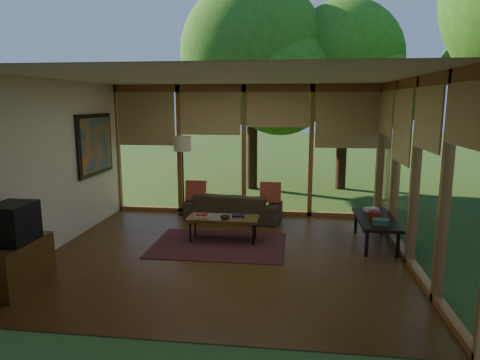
# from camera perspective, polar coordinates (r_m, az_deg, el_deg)

# --- Properties ---
(floor) EXTENTS (5.50, 5.50, 0.00)m
(floor) POSITION_cam_1_polar(r_m,az_deg,el_deg) (6.78, -1.99, -9.87)
(floor) COLOR #553416
(floor) RESTS_ON ground
(ceiling) EXTENTS (5.50, 5.50, 0.00)m
(ceiling) POSITION_cam_1_polar(r_m,az_deg,el_deg) (6.37, -2.14, 13.56)
(ceiling) COLOR silver
(ceiling) RESTS_ON ground
(wall_left) EXTENTS (0.04, 5.00, 2.70)m
(wall_left) POSITION_cam_1_polar(r_m,az_deg,el_deg) (7.39, -23.60, 1.77)
(wall_left) COLOR beige
(wall_left) RESTS_ON ground
(wall_front) EXTENTS (5.50, 0.04, 2.70)m
(wall_front) POSITION_cam_1_polar(r_m,az_deg,el_deg) (4.04, -7.79, -3.99)
(wall_front) COLOR beige
(wall_front) RESTS_ON ground
(window_wall_back) EXTENTS (5.50, 0.12, 2.70)m
(window_wall_back) POSITION_cam_1_polar(r_m,az_deg,el_deg) (8.89, 0.54, 3.95)
(window_wall_back) COLOR #985F2F
(window_wall_back) RESTS_ON ground
(window_wall_right) EXTENTS (0.12, 5.00, 2.70)m
(window_wall_right) POSITION_cam_1_polar(r_m,az_deg,el_deg) (6.58, 22.29, 0.90)
(window_wall_right) COLOR #985F2F
(window_wall_right) RESTS_ON ground
(tree_nw) EXTENTS (3.79, 3.79, 5.50)m
(tree_nw) POSITION_cam_1_polar(r_m,az_deg,el_deg) (11.70, 1.73, 16.51)
(tree_nw) COLOR #311C11
(tree_nw) RESTS_ON ground
(tree_ne) EXTENTS (3.01, 3.01, 4.98)m
(tree_ne) POSITION_cam_1_polar(r_m,az_deg,el_deg) (11.99, 13.85, 15.40)
(tree_ne) COLOR #311C11
(tree_ne) RESTS_ON ground
(rug) EXTENTS (2.18, 1.54, 0.01)m
(rug) POSITION_cam_1_polar(r_m,az_deg,el_deg) (7.19, -2.81, -8.63)
(rug) COLOR maroon
(rug) RESTS_ON floor
(sofa) EXTENTS (1.98, 1.01, 0.55)m
(sofa) POSITION_cam_1_polar(r_m,az_deg,el_deg) (8.61, -0.92, -3.53)
(sofa) COLOR #3C311E
(sofa) RESTS_ON floor
(pillow_left) EXTENTS (0.40, 0.22, 0.42)m
(pillow_left) POSITION_cam_1_polar(r_m,az_deg,el_deg) (8.63, -5.91, -1.47)
(pillow_left) COLOR maroon
(pillow_left) RESTS_ON sofa
(pillow_right) EXTENTS (0.41, 0.22, 0.43)m
(pillow_right) POSITION_cam_1_polar(r_m,az_deg,el_deg) (8.42, 4.08, -1.72)
(pillow_right) COLOR maroon
(pillow_right) RESTS_ON sofa
(ct_book_lower) EXTENTS (0.23, 0.19, 0.03)m
(ct_book_lower) POSITION_cam_1_polar(r_m,az_deg,el_deg) (7.28, -5.05, -4.83)
(ct_book_lower) COLOR beige
(ct_book_lower) RESTS_ON coffee_table
(ct_book_upper) EXTENTS (0.18, 0.14, 0.03)m
(ct_book_upper) POSITION_cam_1_polar(r_m,az_deg,el_deg) (7.27, -5.05, -4.62)
(ct_book_upper) COLOR maroon
(ct_book_upper) RESTS_ON coffee_table
(ct_book_side) EXTENTS (0.22, 0.17, 0.03)m
(ct_book_side) POSITION_cam_1_polar(r_m,az_deg,el_deg) (7.30, -0.21, -4.75)
(ct_book_side) COLOR black
(ct_book_side) RESTS_ON coffee_table
(ct_bowl) EXTENTS (0.16, 0.16, 0.07)m
(ct_bowl) POSITION_cam_1_polar(r_m,az_deg,el_deg) (7.15, -1.99, -4.91)
(ct_bowl) COLOR black
(ct_bowl) RESTS_ON coffee_table
(media_cabinet) EXTENTS (0.50, 1.00, 0.60)m
(media_cabinet) POSITION_cam_1_polar(r_m,az_deg,el_deg) (6.26, -27.78, -9.95)
(media_cabinet) COLOR brown
(media_cabinet) RESTS_ON floor
(television) EXTENTS (0.45, 0.55, 0.50)m
(television) POSITION_cam_1_polar(r_m,az_deg,el_deg) (6.09, -28.06, -5.10)
(television) COLOR black
(television) RESTS_ON media_cabinet
(console_book_a) EXTENTS (0.27, 0.22, 0.09)m
(console_book_a) POSITION_cam_1_polar(r_m,az_deg,el_deg) (7.05, 18.25, -5.33)
(console_book_a) COLOR #335A50
(console_book_a) RESTS_ON side_console
(console_book_b) EXTENTS (0.24, 0.21, 0.09)m
(console_book_b) POSITION_cam_1_polar(r_m,az_deg,el_deg) (7.48, 17.60, -4.40)
(console_book_b) COLOR maroon
(console_book_b) RESTS_ON side_console
(console_book_c) EXTENTS (0.27, 0.25, 0.06)m
(console_book_c) POSITION_cam_1_polar(r_m,az_deg,el_deg) (7.86, 17.09, -3.77)
(console_book_c) COLOR beige
(console_book_c) RESTS_ON side_console
(floor_lamp) EXTENTS (0.36, 0.36, 1.65)m
(floor_lamp) POSITION_cam_1_polar(r_m,az_deg,el_deg) (8.91, -7.69, 4.23)
(floor_lamp) COLOR black
(floor_lamp) RESTS_ON floor
(coffee_table) EXTENTS (1.20, 0.50, 0.43)m
(coffee_table) POSITION_cam_1_polar(r_m,az_deg,el_deg) (7.27, -2.25, -5.22)
(coffee_table) COLOR brown
(coffee_table) RESTS_ON floor
(side_console) EXTENTS (0.60, 1.40, 0.46)m
(side_console) POSITION_cam_1_polar(r_m,az_deg,el_deg) (7.45, 17.63, -5.17)
(side_console) COLOR black
(side_console) RESTS_ON floor
(wall_painting) EXTENTS (0.06, 1.35, 1.15)m
(wall_painting) POSITION_cam_1_polar(r_m,az_deg,el_deg) (8.58, -18.73, 4.51)
(wall_painting) COLOR black
(wall_painting) RESTS_ON wall_left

